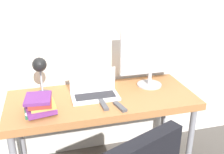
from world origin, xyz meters
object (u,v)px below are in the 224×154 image
laptop (94,91)px  monitor (151,54)px  desk_lamp (40,71)px  book_stack (40,105)px  game_controller (36,113)px

laptop → monitor: 0.58m
monitor → desk_lamp: 0.93m
laptop → book_stack: laptop is taller
game_controller → book_stack: bearing=45.1°
monitor → book_stack: size_ratio=2.29×
monitor → book_stack: monitor is taller
laptop → book_stack: size_ratio=1.59×
laptop → book_stack: (-0.43, -0.16, 0.01)m
book_stack → laptop: bearing=20.8°
book_stack → game_controller: size_ratio=1.53×
book_stack → game_controller: book_stack is taller
desk_lamp → book_stack: 0.27m
monitor → desk_lamp: monitor is taller
book_stack → monitor: bearing=15.1°
monitor → book_stack: 1.01m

